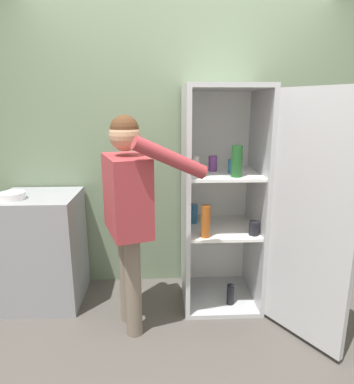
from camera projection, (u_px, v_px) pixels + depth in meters
The scene contains 6 objects.
ground_plane at pixel (187, 344), 2.42m from camera, with size 12.00×12.00×0.00m, color #4C4742.
wall_back at pixel (180, 147), 3.05m from camera, with size 7.00×0.06×2.55m.
refrigerator at pixel (237, 201), 2.72m from camera, with size 0.99×1.19×1.79m.
person at pixel (128, 202), 2.38m from camera, with size 0.75×0.58×1.58m.
counter at pixel (43, 249), 2.87m from camera, with size 0.62×0.58×0.94m.
bowl at pixel (12, 196), 2.63m from camera, with size 0.19×0.19×0.05m.
Camera 1 is at (-0.17, -2.07, 1.64)m, focal length 32.00 mm.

